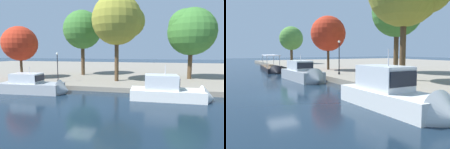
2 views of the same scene
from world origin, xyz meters
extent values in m
plane|color=#142333|center=(0.00, 0.00, 0.00)|extent=(220.00, 220.00, 0.00)
cube|color=black|center=(-25.95, 4.77, 0.14)|extent=(14.01, 3.98, 1.14)
cone|color=black|center=(-18.57, 4.07, 0.14)|extent=(1.62, 2.54, 2.42)
cube|color=brown|center=(-25.95, 4.77, 0.75)|extent=(13.72, 3.82, 0.08)
cylinder|color=#B2B2B7|center=(-22.06, 5.48, 1.81)|extent=(0.10, 0.10, 2.04)
cylinder|color=#B2B2B7|center=(-22.27, 3.34, 1.81)|extent=(0.10, 0.10, 2.04)
cylinder|color=#B2B2B7|center=(-29.63, 6.20, 1.81)|extent=(0.10, 0.10, 2.04)
cylinder|color=#B2B2B7|center=(-29.83, 4.06, 1.81)|extent=(0.10, 0.10, 2.04)
cube|color=silver|center=(-25.95, 4.77, 2.89)|extent=(8.76, 3.27, 0.12)
cube|color=#9EA3A8|center=(-8.52, 4.75, 0.47)|extent=(8.05, 3.10, 1.59)
cone|color=#9EA3A8|center=(-4.16, 4.95, 0.47)|extent=(1.32, 2.65, 2.60)
cube|color=silver|center=(-9.12, 4.72, 1.87)|extent=(3.67, 2.35, 1.21)
cube|color=black|center=(-7.73, 4.79, 1.93)|extent=(1.05, 2.09, 0.72)
cylinder|color=silver|center=(-8.72, 4.74, 2.87)|extent=(0.08, 0.08, 0.80)
cube|color=silver|center=(8.02, 4.83, 0.37)|extent=(7.72, 2.97, 1.55)
cone|color=silver|center=(12.26, 4.90, 0.37)|extent=(1.24, 2.73, 2.71)
cube|color=silver|center=(7.44, 4.83, 1.93)|extent=(3.49, 2.34, 1.58)
cube|color=black|center=(8.79, 4.85, 2.01)|extent=(0.96, 2.15, 0.95)
cylinder|color=silver|center=(7.83, 4.83, 3.26)|extent=(0.08, 0.08, 1.09)
cylinder|color=#2D2D33|center=(-14.07, 7.88, 0.92)|extent=(0.29, 0.29, 0.58)
sphere|color=#2D2D33|center=(-14.07, 7.88, 1.29)|extent=(0.32, 0.32, 0.32)
cylinder|color=black|center=(-7.37, 9.52, 2.69)|extent=(0.12, 0.12, 4.12)
sphere|color=white|center=(-7.37, 9.52, 4.89)|extent=(0.32, 0.32, 0.32)
cylinder|color=black|center=(-7.37, 9.52, 0.78)|extent=(0.26, 0.26, 0.30)
cylinder|color=#4C3823|center=(-15.34, 11.82, 2.50)|extent=(0.40, 0.40, 3.75)
sphere|color=#B22D19|center=(-15.34, 11.82, 6.53)|extent=(5.73, 5.73, 5.73)
sphere|color=#B22D19|center=(-16.60, 11.25, 6.86)|extent=(3.10, 3.10, 3.10)
sphere|color=#B22D19|center=(-15.32, 12.89, 6.61)|extent=(3.90, 3.90, 3.90)
cylinder|color=#4C3823|center=(1.01, 12.55, 3.87)|extent=(0.63, 0.63, 6.50)
cylinder|color=#4C3823|center=(-6.93, 18.84, 3.62)|extent=(0.70, 0.70, 5.98)
sphere|color=#38702D|center=(-6.93, 18.84, 9.36)|extent=(7.33, 7.33, 7.33)
sphere|color=#38702D|center=(-7.70, 20.04, 9.23)|extent=(3.56, 3.56, 3.56)
sphere|color=#38702D|center=(-7.00, 18.08, 8.70)|extent=(4.81, 4.81, 4.81)
cylinder|color=#4C3823|center=(-38.18, 12.70, 2.64)|extent=(0.67, 0.67, 4.02)
sphere|color=#4C8438|center=(-38.18, 12.70, 6.86)|extent=(5.90, 5.90, 5.90)
sphere|color=#4C8438|center=(-38.77, 12.50, 5.99)|extent=(4.00, 4.00, 4.00)
sphere|color=#4C8438|center=(-37.03, 12.80, 6.12)|extent=(2.71, 2.71, 2.71)
camera|label=1|loc=(6.47, -15.98, 5.26)|focal=30.08mm
camera|label=2|loc=(19.61, -5.24, 3.68)|focal=37.74mm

